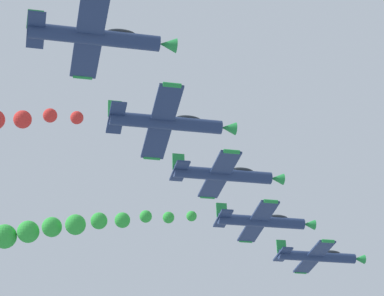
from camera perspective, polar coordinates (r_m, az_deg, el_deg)
The scene contains 6 objects.
airplane_lead at distance 93.66m, azimuth 8.83°, elevation -7.50°, with size 9.52×10.35×2.69m.
airplane_left_inner at distance 83.33m, azimuth 4.98°, elevation -5.13°, with size 9.50×10.35×2.78m.
smoke_trail_left_inner at distance 83.62m, azimuth -12.03°, elevation -6.07°, with size 9.00×24.54×4.77m.
airplane_right_inner at distance 73.76m, azimuth 2.32°, elevation -1.87°, with size 9.54×10.35×2.57m.
airplane_left_outer at distance 64.79m, azimuth -1.66°, elevation 1.78°, with size 9.32×10.35×3.25m.
airplane_right_outer at distance 56.86m, azimuth -6.62°, elevation 7.71°, with size 9.50×10.35×2.76m.
Camera 1 is at (62.64, -13.48, 60.59)m, focal length 76.31 mm.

